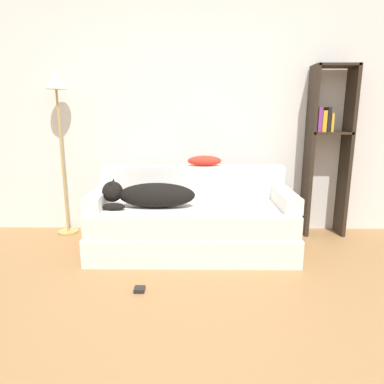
% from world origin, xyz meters
% --- Properties ---
extents(ground_plane, '(20.00, 20.00, 0.00)m').
position_xyz_m(ground_plane, '(0.00, 0.00, 0.00)').
color(ground_plane, '#9E7042').
extents(wall_back, '(6.96, 0.06, 2.70)m').
position_xyz_m(wall_back, '(0.00, 2.28, 1.35)').
color(wall_back, silver).
rests_on(wall_back, ground_plane).
extents(couch, '(1.87, 0.81, 0.45)m').
position_xyz_m(couch, '(-0.07, 1.57, 0.22)').
color(couch, silver).
rests_on(couch, ground_plane).
extents(couch_backrest, '(1.83, 0.15, 0.32)m').
position_xyz_m(couch_backrest, '(-0.07, 1.90, 0.61)').
color(couch_backrest, silver).
rests_on(couch_backrest, couch).
extents(couch_arm_left, '(0.15, 0.62, 0.14)m').
position_xyz_m(couch_arm_left, '(-0.93, 1.56, 0.52)').
color(couch_arm_left, silver).
rests_on(couch_arm_left, couch).
extents(couch_arm_right, '(0.15, 0.62, 0.14)m').
position_xyz_m(couch_arm_right, '(0.79, 1.56, 0.52)').
color(couch_arm_right, silver).
rests_on(couch_arm_right, couch).
extents(dog, '(0.84, 0.26, 0.26)m').
position_xyz_m(dog, '(-0.46, 1.50, 0.57)').
color(dog, black).
rests_on(dog, couch).
extents(laptop, '(0.40, 0.30, 0.02)m').
position_xyz_m(laptop, '(0.24, 1.52, 0.46)').
color(laptop, silver).
rests_on(laptop, couch).
extents(throw_pillow, '(0.34, 0.14, 0.10)m').
position_xyz_m(throw_pillow, '(0.05, 1.90, 0.82)').
color(throw_pillow, red).
rests_on(throw_pillow, couch_backrest).
extents(bookshelf, '(0.43, 0.26, 1.76)m').
position_xyz_m(bookshelf, '(1.33, 2.10, 0.99)').
color(bookshelf, '#2D2319').
rests_on(bookshelf, ground_plane).
extents(floor_lamp, '(0.22, 0.22, 1.69)m').
position_xyz_m(floor_lamp, '(-1.44, 2.07, 1.36)').
color(floor_lamp, tan).
rests_on(floor_lamp, ground_plane).
extents(power_adapter, '(0.08, 0.08, 0.03)m').
position_xyz_m(power_adapter, '(-0.45, 0.80, 0.01)').
color(power_adapter, black).
rests_on(power_adapter, ground_plane).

